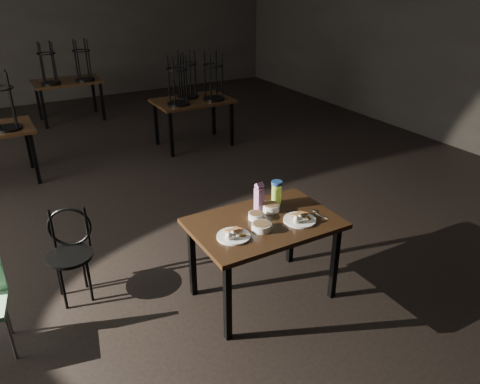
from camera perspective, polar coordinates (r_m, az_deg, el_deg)
room at (r=4.95m, az=-12.67°, el=21.64°), size 12.00×12.04×3.22m
main_table at (r=3.89m, az=2.93°, el=-4.59°), size 1.20×0.80×0.75m
plate_left at (r=3.62m, az=-0.80°, el=-5.23°), size 0.26×0.26×0.09m
plate_right at (r=3.87m, az=7.30°, el=-3.22°), size 0.27×0.27×0.09m
bowl_near at (r=3.88m, az=1.97°, el=-2.91°), size 0.13×0.13×0.05m
bowl_far at (r=4.01m, az=3.79°, el=-1.85°), size 0.15×0.15×0.06m
bowl_big at (r=3.72m, az=2.64°, el=-4.22°), size 0.16×0.16×0.05m
juice_carton at (r=3.97m, az=2.35°, el=-0.66°), size 0.07×0.07×0.26m
water_bottle at (r=4.10m, az=4.47°, el=-0.02°), size 0.10×0.10×0.21m
spoon at (r=4.04m, az=9.19°, el=-2.37°), size 0.05×0.19×0.01m
bentwood_chair at (r=4.27m, az=-20.00°, el=-6.35°), size 0.43×0.42×0.81m
bg_table_right at (r=7.52m, az=-5.76°, el=11.31°), size 1.20×0.80×1.48m
bg_table_far at (r=9.38m, az=-20.32°, el=12.60°), size 1.20×0.80×1.48m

